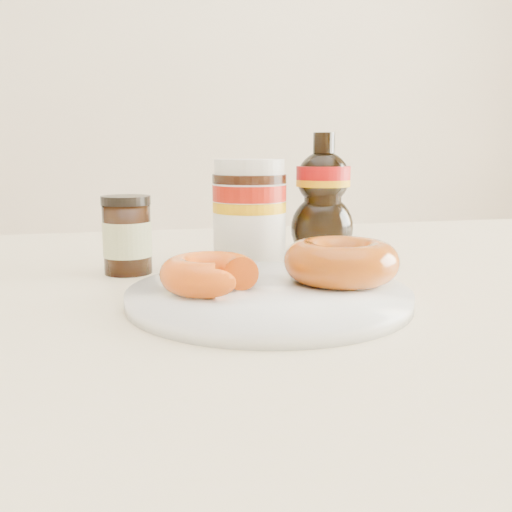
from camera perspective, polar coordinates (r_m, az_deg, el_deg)
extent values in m
cube|color=white|center=(2.26, -9.78, 20.84)|extent=(3.50, 0.10, 2.60)
cube|color=beige|center=(0.61, 2.44, -4.62)|extent=(1.40, 0.90, 0.04)
cylinder|color=white|center=(0.53, 1.26, -3.97)|extent=(0.26, 0.26, 0.01)
torus|color=white|center=(0.53, 1.26, -3.87)|extent=(0.26, 0.26, 0.01)
torus|color=#D4430C|center=(0.52, -4.68, -1.76)|extent=(0.11, 0.11, 0.03)
torus|color=#973709|center=(0.56, 8.51, -0.51)|extent=(0.12, 0.12, 0.04)
cylinder|color=white|center=(0.71, -0.66, 3.58)|extent=(0.09, 0.09, 0.11)
cylinder|color=maroon|center=(0.71, -0.67, 6.35)|extent=(0.09, 0.09, 0.02)
cylinder|color=#D89905|center=(0.71, -0.66, 4.96)|extent=(0.09, 0.09, 0.01)
cylinder|color=black|center=(0.71, -0.67, 7.74)|extent=(0.09, 0.09, 0.01)
cylinder|color=white|center=(0.71, -0.67, 8.79)|extent=(0.09, 0.09, 0.02)
cylinder|color=black|center=(0.67, -12.75, 1.69)|extent=(0.05, 0.05, 0.08)
cylinder|color=beige|center=(0.67, -12.75, 1.69)|extent=(0.06, 0.06, 0.04)
cylinder|color=black|center=(0.66, -12.90, 5.45)|extent=(0.06, 0.06, 0.01)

